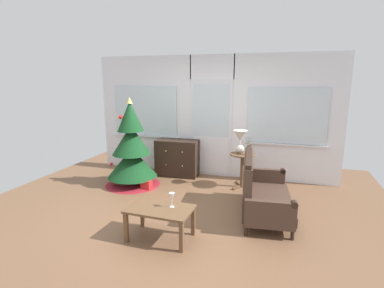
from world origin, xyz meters
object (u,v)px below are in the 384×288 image
Objects in this scene: christmas_tree at (132,152)px; table_lamp at (240,138)px; flower_vase at (248,149)px; gift_box at (146,185)px; dresser_cabinet at (177,158)px; settee_sofa at (260,191)px; wine_glass at (172,197)px; coffee_table at (160,212)px; side_table at (242,163)px.

christmas_tree is 3.92× the size of table_lamp.
gift_box is at bearing -161.43° from flower_vase.
christmas_tree reaches higher than dresser_cabinet.
settee_sofa is 1.49m from wine_glass.
dresser_cabinet reaches higher than coffee_table.
dresser_cabinet reaches higher than gift_box.
christmas_tree reaches higher than flower_vase.
table_lamp is 0.52× the size of coffee_table.
wine_glass is 1.93m from gift_box.
table_lamp is at bearing 146.31° from side_table.
side_table is 2.36m from coffee_table.
flower_vase reaches higher than settee_sofa.
christmas_tree is 2.23m from flower_vase.
table_lamp is 2.43× the size of gift_box.
table_lamp reaches higher than flower_vase.
flower_vase is 1.94× the size of gift_box.
table_lamp reaches higher than gift_box.
gift_box is at bearing -156.78° from table_lamp.
side_table is at bearing 74.60° from wine_glass.
coffee_table is at bearing -152.42° from wine_glass.
christmas_tree is 8.85× the size of wine_glass.
flower_vase is at bearing 107.62° from settee_sofa.
christmas_tree is 0.70m from gift_box.
coffee_table is 0.26m from wine_glass.
dresser_cabinet is 1.07× the size of coffee_table.
wine_glass is at bearing -105.40° from side_table.
wine_glass is (-0.54, -2.21, -0.38)m from table_lamp.
dresser_cabinet is 2.65m from coffee_table.
wine_glass reaches higher than coffee_table.
coffee_table is 4.72× the size of gift_box.
wine_glass is at bearing 27.58° from coffee_table.
flower_vase is 2.38m from coffee_table.
side_table is 1.90× the size of flower_vase.
christmas_tree reaches higher than settee_sofa.
dresser_cabinet is at bearing 142.70° from settee_sofa.
christmas_tree is 4.93× the size of flower_vase.
dresser_cabinet is 1.64m from flower_vase.
coffee_table is at bearing -106.51° from table_lamp.
side_table is 2.25m from wine_glass.
gift_box is at bearing 121.79° from coffee_table.
table_lamp reaches higher than dresser_cabinet.
settee_sofa is 8.77× the size of gift_box.
side_table is (2.08, 0.51, -0.19)m from christmas_tree.
side_table is (1.44, -0.31, 0.08)m from dresser_cabinet.
dresser_cabinet is 2.62× the size of flower_vase.
dresser_cabinet is at bearing 74.67° from gift_box.
coffee_table is 4.38× the size of wine_glass.
christmas_tree reaches higher than table_lamp.
wine_glass is at bearing -134.62° from settee_sofa.
settee_sofa is at bearing -68.70° from side_table.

